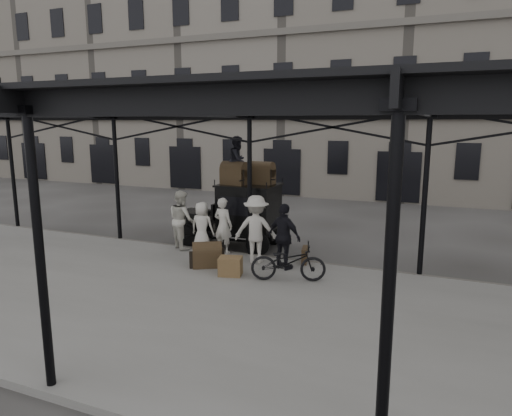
{
  "coord_description": "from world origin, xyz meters",
  "views": [
    {
      "loc": [
        5.47,
        -10.56,
        4.19
      ],
      "look_at": [
        0.38,
        1.6,
        1.7
      ],
      "focal_mm": 32.0,
      "sensor_mm": 36.0,
      "label": 1
    }
  ],
  "objects_px": {
    "taxi": "(240,212)",
    "steamer_trunk_roof_near": "(235,175)",
    "porter_official": "(284,237)",
    "steamer_trunk_platform": "(207,256)",
    "bicycle": "(288,262)",
    "porter_left": "(223,225)"
  },
  "relations": [
    {
      "from": "taxi",
      "to": "steamer_trunk_platform",
      "type": "height_order",
      "value": "taxi"
    },
    {
      "from": "porter_official",
      "to": "steamer_trunk_roof_near",
      "type": "bearing_deg",
      "value": -17.6
    },
    {
      "from": "taxi",
      "to": "porter_left",
      "type": "height_order",
      "value": "taxi"
    },
    {
      "from": "porter_left",
      "to": "porter_official",
      "type": "xyz_separation_m",
      "value": [
        2.29,
        -0.79,
        0.05
      ]
    },
    {
      "from": "bicycle",
      "to": "steamer_trunk_roof_near",
      "type": "height_order",
      "value": "steamer_trunk_roof_near"
    },
    {
      "from": "taxi",
      "to": "porter_left",
      "type": "relative_size",
      "value": 2.08
    },
    {
      "from": "porter_left",
      "to": "steamer_trunk_roof_near",
      "type": "bearing_deg",
      "value": -76.52
    },
    {
      "from": "taxi",
      "to": "steamer_trunk_roof_near",
      "type": "bearing_deg",
      "value": -108.07
    },
    {
      "from": "porter_official",
      "to": "steamer_trunk_roof_near",
      "type": "height_order",
      "value": "steamer_trunk_roof_near"
    },
    {
      "from": "taxi",
      "to": "porter_official",
      "type": "relative_size",
      "value": 1.97
    },
    {
      "from": "porter_official",
      "to": "taxi",
      "type": "bearing_deg",
      "value": -22.16
    },
    {
      "from": "porter_left",
      "to": "bicycle",
      "type": "bearing_deg",
      "value": 157.76
    },
    {
      "from": "bicycle",
      "to": "steamer_trunk_roof_near",
      "type": "bearing_deg",
      "value": 27.37
    },
    {
      "from": "bicycle",
      "to": "steamer_trunk_platform",
      "type": "bearing_deg",
      "value": 66.24
    },
    {
      "from": "taxi",
      "to": "steamer_trunk_roof_near",
      "type": "xyz_separation_m",
      "value": [
        -0.08,
        -0.25,
        1.29
      ]
    },
    {
      "from": "porter_official",
      "to": "steamer_trunk_platform",
      "type": "bearing_deg",
      "value": 37.05
    },
    {
      "from": "taxi",
      "to": "steamer_trunk_platform",
      "type": "distance_m",
      "value": 2.82
    },
    {
      "from": "bicycle",
      "to": "porter_left",
      "type": "bearing_deg",
      "value": 39.95
    },
    {
      "from": "bicycle",
      "to": "porter_official",
      "type": "bearing_deg",
      "value": 7.12
    },
    {
      "from": "porter_left",
      "to": "porter_official",
      "type": "relative_size",
      "value": 0.95
    },
    {
      "from": "steamer_trunk_roof_near",
      "to": "bicycle",
      "type": "bearing_deg",
      "value": -34.6
    },
    {
      "from": "taxi",
      "to": "porter_official",
      "type": "height_order",
      "value": "taxi"
    }
  ]
}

